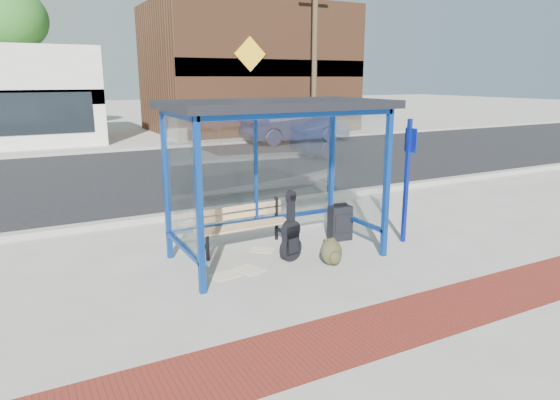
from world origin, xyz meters
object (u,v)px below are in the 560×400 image
suitcase (340,223)px  fire_hydrant (342,127)px  bench (242,224)px  backpack (332,253)px  parked_car (295,125)px  guitar_bag (291,237)px

suitcase → fire_hydrant: size_ratio=1.01×
bench → fire_hydrant: size_ratio=2.47×
bench → fire_hydrant: bench is taller
bench → suitcase: (1.67, -0.37, -0.12)m
backpack → fire_hydrant: fire_hydrant is taller
suitcase → backpack: bearing=-123.3°
bench → parked_car: 14.02m
guitar_bag → parked_car: 14.53m
bench → guitar_bag: bearing=-66.2°
fire_hydrant → guitar_bag: bearing=-127.5°
parked_car → fire_hydrant: 4.15m
suitcase → fire_hydrant: bearing=61.9°
parked_car → fire_hydrant: bearing=-63.5°
bench → parked_car: parked_car is taller
backpack → parked_car: (6.83, 13.02, 0.58)m
suitcase → parked_car: 13.51m
guitar_bag → suitcase: bearing=5.7°
guitar_bag → fire_hydrant: (11.01, 14.34, -0.03)m
guitar_bag → backpack: 0.67m
suitcase → guitar_bag: bearing=-151.9°
guitar_bag → backpack: bearing=-60.4°
bench → backpack: 1.59m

